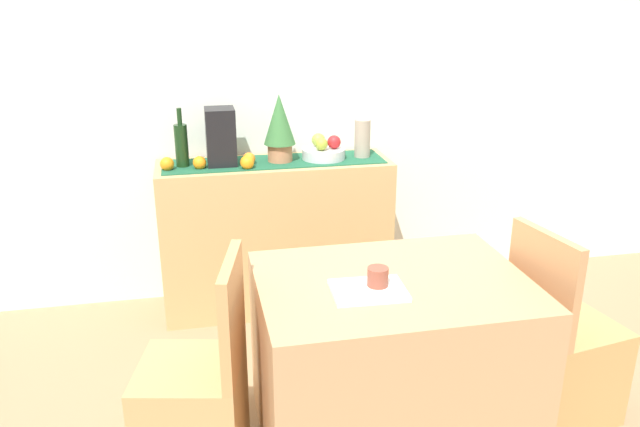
# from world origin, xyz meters

# --- Properties ---
(ground_plane) EXTENTS (6.40, 6.40, 0.02)m
(ground_plane) POSITION_xyz_m (0.00, 0.00, -0.01)
(ground_plane) COLOR #9F7E5A
(ground_plane) RESTS_ON ground
(room_wall_rear) EXTENTS (6.40, 0.06, 2.70)m
(room_wall_rear) POSITION_xyz_m (0.00, 1.18, 1.35)
(room_wall_rear) COLOR silver
(room_wall_rear) RESTS_ON ground
(sideboard_console) EXTENTS (1.33, 0.42, 0.90)m
(sideboard_console) POSITION_xyz_m (-0.24, 0.92, 0.45)
(sideboard_console) COLOR tan
(sideboard_console) RESTS_ON ground
(table_runner) EXTENTS (1.25, 0.32, 0.01)m
(table_runner) POSITION_xyz_m (-0.24, 0.92, 0.90)
(table_runner) COLOR #1D583A
(table_runner) RESTS_ON sideboard_console
(fruit_bowl) EXTENTS (0.25, 0.25, 0.06)m
(fruit_bowl) POSITION_xyz_m (0.05, 0.92, 0.93)
(fruit_bowl) COLOR silver
(fruit_bowl) RESTS_ON table_runner
(apple_rear) EXTENTS (0.08, 0.08, 0.08)m
(apple_rear) POSITION_xyz_m (0.03, 0.98, 1.00)
(apple_rear) COLOR #91A73F
(apple_rear) RESTS_ON fruit_bowl
(apple_right) EXTENTS (0.07, 0.07, 0.07)m
(apple_right) POSITION_xyz_m (0.03, 0.88, 1.00)
(apple_right) COLOR #95A933
(apple_right) RESTS_ON fruit_bowl
(apple_front) EXTENTS (0.08, 0.08, 0.08)m
(apple_front) POSITION_xyz_m (0.11, 0.91, 1.00)
(apple_front) COLOR red
(apple_front) RESTS_ON fruit_bowl
(wine_bottle) EXTENTS (0.07, 0.07, 0.33)m
(wine_bottle) POSITION_xyz_m (-0.75, 0.92, 1.02)
(wine_bottle) COLOR #173215
(wine_bottle) RESTS_ON sideboard_console
(coffee_maker) EXTENTS (0.16, 0.18, 0.32)m
(coffee_maker) POSITION_xyz_m (-0.53, 0.92, 1.06)
(coffee_maker) COLOR black
(coffee_maker) RESTS_ON sideboard_console
(ceramic_vase) EXTENTS (0.09, 0.09, 0.22)m
(ceramic_vase) POSITION_xyz_m (0.28, 0.92, 1.01)
(ceramic_vase) COLOR #A59884
(ceramic_vase) RESTS_ON sideboard_console
(potted_plant) EXTENTS (0.18, 0.18, 0.38)m
(potted_plant) POSITION_xyz_m (-0.20, 0.92, 1.11)
(potted_plant) COLOR #BA7551
(potted_plant) RESTS_ON sideboard_console
(orange_loose_near_bowl) EXTENTS (0.07, 0.07, 0.07)m
(orange_loose_near_bowl) POSITION_xyz_m (-0.38, 0.89, 0.93)
(orange_loose_near_bowl) COLOR orange
(orange_loose_near_bowl) RESTS_ON sideboard_console
(orange_loose_end) EXTENTS (0.08, 0.08, 0.08)m
(orange_loose_end) POSITION_xyz_m (-0.40, 0.80, 0.94)
(orange_loose_end) COLOR orange
(orange_loose_end) RESTS_ON sideboard_console
(orange_loose_mid) EXTENTS (0.08, 0.08, 0.08)m
(orange_loose_mid) POSITION_xyz_m (-0.83, 0.86, 0.93)
(orange_loose_mid) COLOR orange
(orange_loose_mid) RESTS_ON sideboard_console
(orange_loose_far) EXTENTS (0.07, 0.07, 0.07)m
(orange_loose_far) POSITION_xyz_m (-0.66, 0.85, 0.93)
(orange_loose_far) COLOR orange
(orange_loose_far) RESTS_ON sideboard_console
(dining_table) EXTENTS (1.08, 0.80, 0.74)m
(dining_table) POSITION_xyz_m (0.05, -0.38, 0.37)
(dining_table) COLOR tan
(dining_table) RESTS_ON ground
(open_book) EXTENTS (0.29, 0.22, 0.02)m
(open_book) POSITION_xyz_m (-0.08, -0.47, 0.75)
(open_book) COLOR white
(open_book) RESTS_ON dining_table
(coffee_cup) EXTENTS (0.08, 0.08, 0.09)m
(coffee_cup) POSITION_xyz_m (-0.03, -0.45, 0.79)
(coffee_cup) COLOR brown
(coffee_cup) RESTS_ON dining_table
(chair_near_window) EXTENTS (0.48, 0.48, 0.90)m
(chair_near_window) POSITION_xyz_m (-0.75, -0.38, 0.27)
(chair_near_window) COLOR tan
(chair_near_window) RESTS_ON ground
(chair_by_corner) EXTENTS (0.46, 0.46, 0.90)m
(chair_by_corner) POSITION_xyz_m (0.85, -0.38, 0.27)
(chair_by_corner) COLOR tan
(chair_by_corner) RESTS_ON ground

